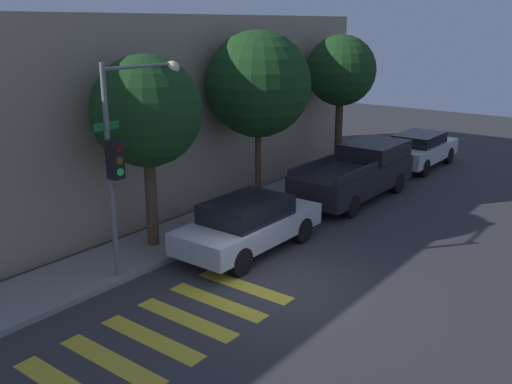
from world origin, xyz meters
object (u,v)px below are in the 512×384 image
object	(u,v)px
tree_near_corner	(147,112)
tree_midblock	(258,84)
traffic_light_pole	(128,138)
pickup_truck	(358,172)
sedan_middle	(419,149)
tree_far_end	(341,71)
sedan_near_corner	(249,223)

from	to	relation	value
tree_near_corner	tree_midblock	world-z (taller)	tree_midblock
traffic_light_pole	tree_midblock	bearing A→B (deg)	8.34
traffic_light_pole	pickup_truck	distance (m)	9.60
sedan_middle	tree_midblock	distance (m)	9.46
sedan_middle	tree_near_corner	distance (m)	13.87
sedan_middle	pickup_truck	bearing A→B (deg)	180.00
pickup_truck	tree_far_end	world-z (taller)	tree_far_end
sedan_near_corner	tree_near_corner	xyz separation A→B (m)	(-1.49, 2.18, 3.01)
pickup_truck	sedan_middle	world-z (taller)	pickup_truck
sedan_middle	tree_near_corner	size ratio (longest dim) A/B	0.85
traffic_light_pole	tree_far_end	size ratio (longest dim) A/B	0.93
sedan_middle	tree_midblock	size ratio (longest dim) A/B	0.77
traffic_light_pole	sedan_near_corner	xyz separation A→B (m)	(2.91, -1.27, -2.65)
traffic_light_pole	tree_midblock	xyz separation A→B (m)	(6.20, 0.91, 0.68)
tree_near_corner	traffic_light_pole	bearing A→B (deg)	-147.39
traffic_light_pole	tree_near_corner	xyz separation A→B (m)	(1.42, 0.91, 0.36)
traffic_light_pole	tree_near_corner	world-z (taller)	tree_near_corner
tree_far_end	pickup_truck	bearing A→B (deg)	-137.52
sedan_near_corner	pickup_truck	bearing A→B (deg)	0.00
sedan_near_corner	tree_far_end	xyz separation A→B (m)	(8.65, 2.18, 3.39)
traffic_light_pole	pickup_truck	bearing A→B (deg)	-7.88
pickup_truck	tree_near_corner	world-z (taller)	tree_near_corner
sedan_middle	tree_midblock	bearing A→B (deg)	165.77
traffic_light_pole	sedan_middle	distance (m)	15.08
sedan_near_corner	pickup_truck	xyz separation A→B (m)	(6.27, 0.00, 0.15)
tree_near_corner	tree_far_end	bearing A→B (deg)	0.00
sedan_near_corner	tree_far_end	world-z (taller)	tree_far_end
sedan_near_corner	tree_midblock	size ratio (longest dim) A/B	0.77
tree_near_corner	sedan_near_corner	bearing A→B (deg)	-55.68
traffic_light_pole	sedan_near_corner	size ratio (longest dim) A/B	1.15
traffic_light_pole	sedan_near_corner	bearing A→B (deg)	-23.59
sedan_middle	tree_far_end	size ratio (longest dim) A/B	0.81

